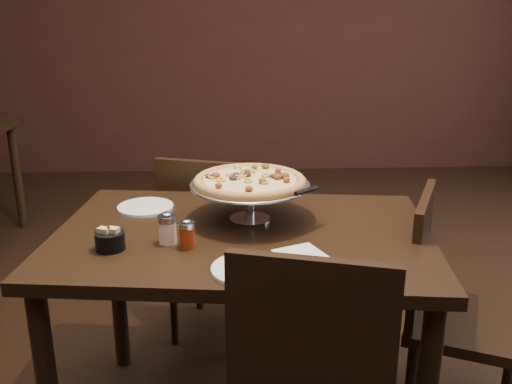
{
  "coord_description": "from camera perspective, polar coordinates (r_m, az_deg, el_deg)",
  "views": [
    {
      "loc": [
        -0.12,
        -1.92,
        1.54
      ],
      "look_at": [
        -0.02,
        -0.06,
        0.93
      ],
      "focal_mm": 40.0,
      "sensor_mm": 36.0,
      "label": 1
    }
  ],
  "objects": [
    {
      "name": "room",
      "position": [
        1.96,
        2.48,
        14.09
      ],
      "size": [
        6.04,
        7.04,
        2.84
      ],
      "color": "black",
      "rests_on": "ground"
    },
    {
      "name": "dining_table",
      "position": [
        2.0,
        -1.37,
        -6.77
      ],
      "size": [
        1.37,
        1.0,
        0.8
      ],
      "rotation": [
        0.0,
        0.0,
        -0.12
      ],
      "color": "black",
      "rests_on": "ground"
    },
    {
      "name": "pizza_stand",
      "position": [
        2.02,
        -0.62,
        1.04
      ],
      "size": [
        0.43,
        0.43,
        0.18
      ],
      "color": "#BBBBC2",
      "rests_on": "dining_table"
    },
    {
      "name": "parmesan_shaker",
      "position": [
        1.87,
        -8.85,
        -3.63
      ],
      "size": [
        0.06,
        0.06,
        0.11
      ],
      "color": "#F2E9BC",
      "rests_on": "dining_table"
    },
    {
      "name": "pepper_flake_shaker",
      "position": [
        1.83,
        -6.93,
        -4.21
      ],
      "size": [
        0.05,
        0.05,
        0.1
      ],
      "color": "maroon",
      "rests_on": "dining_table"
    },
    {
      "name": "packet_caddy",
      "position": [
        1.87,
        -14.41,
        -4.68
      ],
      "size": [
        0.09,
        0.09,
        0.07
      ],
      "rotation": [
        0.0,
        0.0,
        -0.41
      ],
      "color": "black",
      "rests_on": "dining_table"
    },
    {
      "name": "napkin_stack",
      "position": [
        1.76,
        4.5,
        -6.43
      ],
      "size": [
        0.18,
        0.18,
        0.01
      ],
      "primitive_type": "cube",
      "rotation": [
        0.0,
        0.0,
        0.4
      ],
      "color": "silver",
      "rests_on": "dining_table"
    },
    {
      "name": "plate_left",
      "position": [
        2.22,
        -11.0,
        -1.48
      ],
      "size": [
        0.21,
        0.21,
        0.01
      ],
      "primitive_type": "cylinder",
      "color": "white",
      "rests_on": "dining_table"
    },
    {
      "name": "plate_near",
      "position": [
        1.68,
        -0.53,
        -7.71
      ],
      "size": [
        0.23,
        0.23,
        0.01
      ],
      "primitive_type": "cylinder",
      "color": "white",
      "rests_on": "dining_table"
    },
    {
      "name": "serving_spatula",
      "position": [
        1.93,
        5.05,
        0.06
      ],
      "size": [
        0.15,
        0.15,
        0.02
      ],
      "rotation": [
        0.0,
        0.0,
        -0.79
      ],
      "color": "#BBBBC2",
      "rests_on": "pizza_stand"
    },
    {
      "name": "chair_far",
      "position": [
        2.65,
        -4.19,
        -5.01
      ],
      "size": [
        0.54,
        0.54,
        0.92
      ],
      "rotation": [
        0.0,
        0.0,
        2.84
      ],
      "color": "black",
      "rests_on": "ground"
    },
    {
      "name": "chair_side",
      "position": [
        2.25,
        18.79,
        -10.66
      ],
      "size": [
        0.56,
        0.56,
        0.91
      ],
      "rotation": [
        0.0,
        0.0,
        1.14
      ],
      "color": "black",
      "rests_on": "ground"
    }
  ]
}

